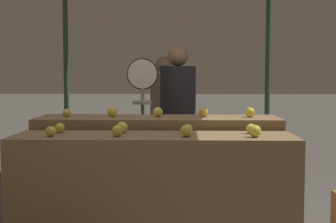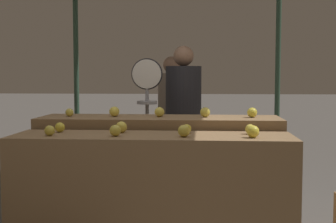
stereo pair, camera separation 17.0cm
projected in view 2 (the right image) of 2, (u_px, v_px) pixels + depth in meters
name	position (u px, v px, depth m)	size (l,w,h in m)	color
display_counter_front	(152.00, 195.00, 3.47)	(2.07, 0.55, 0.89)	olive
display_counter_back	(160.00, 173.00, 4.06)	(2.07, 0.55, 0.97)	olive
apple_front_0	(50.00, 131.00, 3.38)	(0.08, 0.08, 0.08)	gold
apple_front_1	(115.00, 131.00, 3.35)	(0.08, 0.08, 0.08)	gold
apple_front_2	(184.00, 131.00, 3.31)	(0.09, 0.09, 0.09)	gold
apple_front_3	(253.00, 132.00, 3.27)	(0.09, 0.09, 0.09)	gold
apple_front_4	(60.00, 127.00, 3.59)	(0.08, 0.08, 0.08)	gold
apple_front_5	(121.00, 127.00, 3.56)	(0.09, 0.09, 0.09)	yellow
apple_front_6	(187.00, 129.00, 3.51)	(0.07, 0.07, 0.07)	gold
apple_front_7	(250.00, 129.00, 3.47)	(0.07, 0.07, 0.07)	yellow
apple_back_0	(69.00, 112.00, 4.07)	(0.07, 0.07, 0.07)	gold
apple_back_1	(114.00, 112.00, 4.05)	(0.09, 0.09, 0.09)	yellow
apple_back_2	(159.00, 112.00, 4.02)	(0.09, 0.09, 0.09)	yellow
apple_back_3	(205.00, 112.00, 3.99)	(0.09, 0.09, 0.09)	gold
apple_back_4	(252.00, 113.00, 3.96)	(0.09, 0.09, 0.09)	gold
produce_scale	(147.00, 98.00, 4.67)	(0.31, 0.20, 1.50)	#99999E
person_vendor_at_scale	(183.00, 112.00, 5.00)	(0.41, 0.41, 1.64)	#2D2D38
person_customer_left	(171.00, 110.00, 5.77)	(0.43, 0.43, 1.56)	#2D2D38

